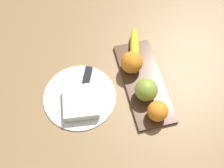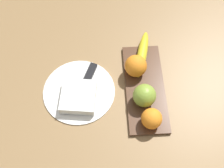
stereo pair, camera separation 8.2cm
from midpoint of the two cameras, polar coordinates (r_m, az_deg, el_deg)
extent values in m
plane|color=olive|center=(0.99, 4.07, 1.66)|extent=(2.40, 2.40, 0.00)
cube|color=#4F311F|center=(0.97, 3.89, 0.14)|extent=(0.33, 0.13, 0.01)
sphere|color=#86A739|center=(0.91, 4.23, -1.39)|extent=(0.07, 0.07, 0.07)
ellipsoid|color=yellow|center=(1.01, 2.20, 6.59)|extent=(0.19, 0.08, 0.03)
sphere|color=orange|center=(0.96, 1.48, 4.08)|extent=(0.07, 0.07, 0.07)
sphere|color=orange|center=(0.89, 6.42, -5.58)|extent=(0.06, 0.06, 0.06)
cylinder|color=white|center=(0.96, -8.85, -2.64)|extent=(0.24, 0.24, 0.01)
cube|color=white|center=(0.93, -8.71, -3.74)|extent=(0.13, 0.12, 0.03)
cube|color=silver|center=(0.95, -8.14, -2.36)|extent=(0.15, 0.08, 0.00)
cube|color=black|center=(0.98, -7.40, 0.89)|extent=(0.09, 0.06, 0.01)
camera|label=1|loc=(0.04, -92.53, -4.69)|focal=46.30mm
camera|label=2|loc=(0.04, 87.47, 4.69)|focal=46.30mm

